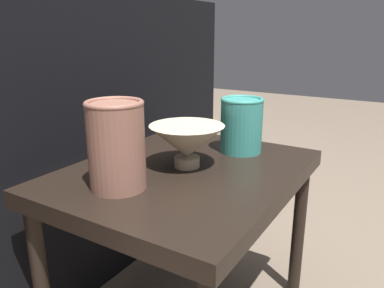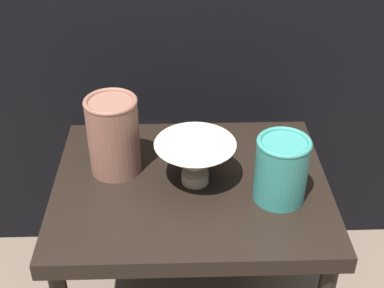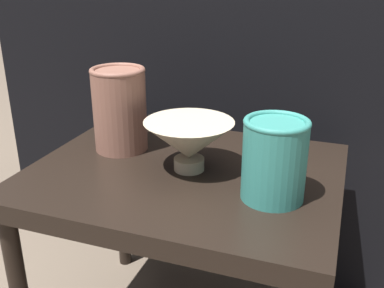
# 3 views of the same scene
# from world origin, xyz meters

# --- Properties ---
(table) EXTENTS (0.63, 0.50, 0.45)m
(table) POSITION_xyz_m (0.00, 0.00, 0.40)
(table) COLOR black
(table) RESTS_ON ground_plane
(couch_backdrop) EXTENTS (1.42, 0.50, 0.88)m
(couch_backdrop) POSITION_xyz_m (0.00, 0.55, 0.44)
(couch_backdrop) COLOR black
(couch_backdrop) RESTS_ON ground_plane
(bowl) EXTENTS (0.18, 0.18, 0.10)m
(bowl) POSITION_xyz_m (0.01, -0.00, 0.52)
(bowl) COLOR #C1B293
(bowl) RESTS_ON table
(vase_textured_left) EXTENTS (0.12, 0.12, 0.19)m
(vase_textured_left) POSITION_xyz_m (-0.17, 0.06, 0.55)
(vase_textured_left) COLOR brown
(vase_textured_left) RESTS_ON table
(vase_colorful_right) EXTENTS (0.12, 0.12, 0.15)m
(vase_colorful_right) POSITION_xyz_m (0.19, -0.06, 0.53)
(vase_colorful_right) COLOR teal
(vase_colorful_right) RESTS_ON table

